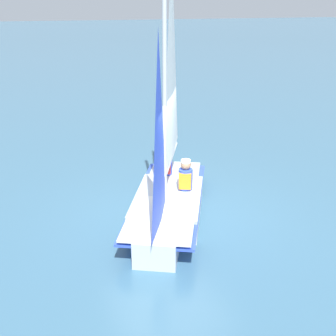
# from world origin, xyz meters

# --- Properties ---
(ground_plane) EXTENTS (260.00, 260.00, 0.00)m
(ground_plane) POSITION_xyz_m (0.00, 0.00, 0.00)
(ground_plane) COLOR #38607A
(sailboat_main) EXTENTS (4.06, 3.21, 5.46)m
(sailboat_main) POSITION_xyz_m (-0.03, 0.02, 0.80)
(sailboat_main) COLOR #B2BCCC
(sailboat_main) RESTS_ON ground_plane
(sailor_helm) EXTENTS (0.43, 0.41, 1.16)m
(sailor_helm) POSITION_xyz_m (-0.12, 0.47, 0.63)
(sailor_helm) COLOR black
(sailor_helm) RESTS_ON ground_plane
(sailor_crew) EXTENTS (0.43, 0.41, 1.16)m
(sailor_crew) POSITION_xyz_m (-1.10, 0.44, 0.63)
(sailor_crew) COLOR black
(sailor_crew) RESTS_ON ground_plane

